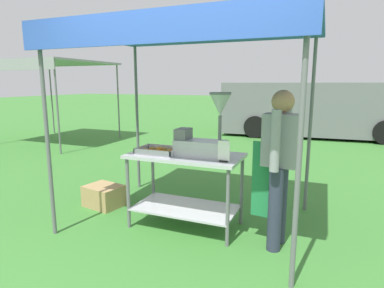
# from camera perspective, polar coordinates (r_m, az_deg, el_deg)

# --- Properties ---
(ground_plane) EXTENTS (70.00, 70.00, 0.00)m
(ground_plane) POSITION_cam_1_polar(r_m,az_deg,el_deg) (8.61, 14.08, -0.84)
(ground_plane) COLOR #3D7F33
(stall_canopy) EXTENTS (2.77, 2.01, 2.28)m
(stall_canopy) POSITION_cam_1_polar(r_m,az_deg,el_deg) (3.74, -0.62, 18.53)
(stall_canopy) COLOR slate
(stall_canopy) RESTS_ON ground
(donut_cart) EXTENTS (1.30, 0.69, 0.87)m
(donut_cart) POSITION_cam_1_polar(r_m,az_deg,el_deg) (3.76, -1.16, -5.44)
(donut_cart) COLOR #B7B7BC
(donut_cart) RESTS_ON ground
(donut_tray) EXTENTS (0.47, 0.35, 0.07)m
(donut_tray) POSITION_cam_1_polar(r_m,az_deg,el_deg) (3.75, -5.79, -1.32)
(donut_tray) COLOR #B7B7BC
(donut_tray) RESTS_ON donut_cart
(donut_fryer) EXTENTS (0.62, 0.28, 0.71)m
(donut_fryer) POSITION_cam_1_polar(r_m,az_deg,el_deg) (3.55, 2.19, 1.56)
(donut_fryer) COLOR #B7B7BC
(donut_fryer) RESTS_ON donut_cart
(menu_sign) EXTENTS (0.13, 0.05, 0.22)m
(menu_sign) POSITION_cam_1_polar(r_m,az_deg,el_deg) (3.34, 5.62, -1.60)
(menu_sign) COLOR black
(menu_sign) RESTS_ON donut_cart
(vendor) EXTENTS (0.46, 0.54, 1.61)m
(vendor) POSITION_cam_1_polar(r_m,az_deg,el_deg) (3.34, 15.17, -3.00)
(vendor) COLOR #2D3347
(vendor) RESTS_ON ground
(supply_crate) EXTENTS (0.55, 0.47, 0.29)m
(supply_crate) POSITION_cam_1_polar(r_m,az_deg,el_deg) (4.67, -15.31, -8.82)
(supply_crate) COLOR tan
(supply_crate) RESTS_ON ground
(van_grey) EXTENTS (5.90, 2.37, 1.69)m
(van_grey) POSITION_cam_1_polar(r_m,az_deg,el_deg) (11.04, 21.23, 5.84)
(van_grey) COLOR slate
(van_grey) RESTS_ON ground
(neighbour_tent) EXTENTS (2.85, 2.64, 2.26)m
(neighbour_tent) POSITION_cam_1_polar(r_m,az_deg,el_deg) (10.00, -23.86, 12.73)
(neighbour_tent) COLOR slate
(neighbour_tent) RESTS_ON ground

